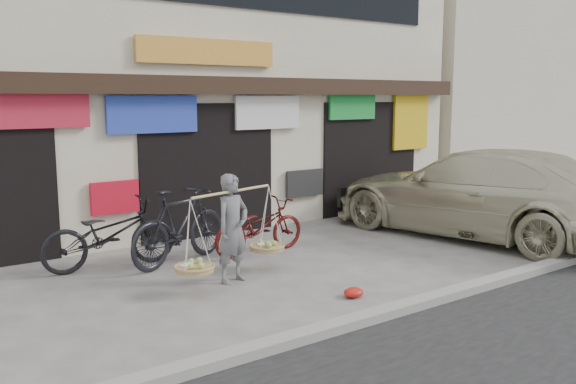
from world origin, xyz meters
TOP-DOWN VIEW (x-y plane):
  - ground at (0.00, 0.00)m, footprint 70.00×70.00m
  - kerb at (0.00, -2.00)m, footprint 70.00×0.25m
  - shophouse_block at (-0.00, 6.42)m, footprint 14.00×6.32m
  - neighbor_east at (13.50, 7.00)m, footprint 12.00×7.00m
  - street_vendor at (-1.25, 0.48)m, footprint 2.10×0.98m
  - bike_0 at (-2.52, 2.33)m, footprint 2.26×0.95m
  - bike_1 at (-1.44, 1.92)m, footprint 2.25×1.29m
  - bike_2 at (0.01, 1.67)m, footprint 1.92×0.74m
  - suv at (4.42, 0.29)m, footprint 3.54×6.52m
  - red_bag at (-0.25, -1.17)m, footprint 0.31×0.25m

SIDE VIEW (x-z plane):
  - ground at x=0.00m, z-range 0.00..0.00m
  - kerb at x=0.00m, z-range 0.00..0.12m
  - red_bag at x=-0.25m, z-range 0.00..0.14m
  - bike_2 at x=0.01m, z-range 0.00..1.00m
  - bike_0 at x=-2.52m, z-range 0.00..1.16m
  - bike_1 at x=-1.44m, z-range 0.00..1.31m
  - street_vendor at x=-1.25m, z-range -0.06..1.61m
  - suv at x=4.42m, z-range 0.00..1.79m
  - neighbor_east at x=13.50m, z-range 0.00..6.40m
  - shophouse_block at x=0.00m, z-range -0.05..6.95m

